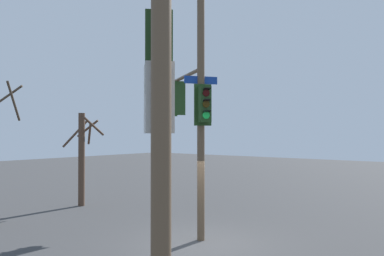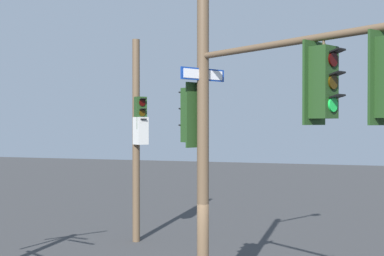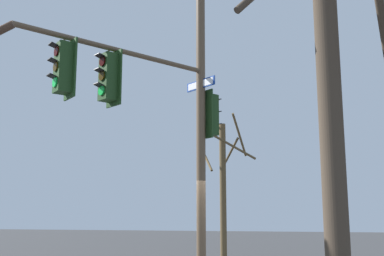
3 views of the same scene
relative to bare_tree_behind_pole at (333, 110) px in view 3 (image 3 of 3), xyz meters
The scene contains 3 objects.
main_signal_pole_assembly 7.37m from the bare_tree_behind_pole, 121.43° to the left, with size 5.47×4.83×8.22m.
bare_tree_behind_pole is the anchor object (origin of this frame).
bare_tree_corner 14.34m from the bare_tree_behind_pole, 106.38° to the left, with size 2.27×2.07×5.61m.
Camera 3 is at (2.87, -12.37, 1.61)m, focal length 45.42 mm.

